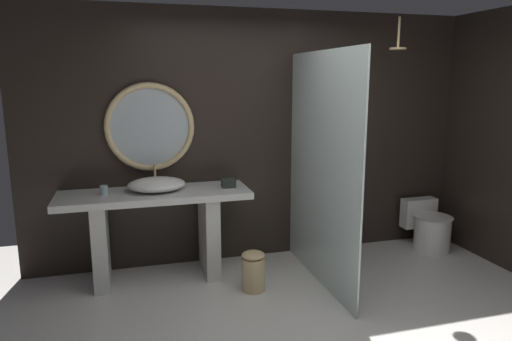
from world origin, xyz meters
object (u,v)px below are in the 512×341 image
at_px(round_wall_mirror, 150,127).
at_px(toilet, 429,228).
at_px(vessel_sink, 157,184).
at_px(tumbler_cup, 104,190).
at_px(tissue_box, 228,183).
at_px(waste_bin, 253,271).
at_px(rain_shower_head, 398,45).

relative_size(round_wall_mirror, toilet, 1.50).
relative_size(vessel_sink, tumbler_cup, 6.18).
xyz_separation_m(tissue_box, waste_bin, (0.12, -0.49, -0.72)).
bearing_deg(tissue_box, toilet, -0.33).
bearing_deg(toilet, round_wall_mirror, 174.22).
bearing_deg(tissue_box, round_wall_mirror, 157.55).
bearing_deg(round_wall_mirror, tumbler_cup, -148.87).
bearing_deg(round_wall_mirror, vessel_sink, -84.62).
bearing_deg(vessel_sink, tumbler_cup, -177.55).
relative_size(vessel_sink, tissue_box, 4.21).
xyz_separation_m(tumbler_cup, rain_shower_head, (2.85, -0.17, 1.33)).
height_order(vessel_sink, round_wall_mirror, round_wall_mirror).
bearing_deg(waste_bin, vessel_sink, 146.27).
distance_m(tumbler_cup, waste_bin, 1.55).
relative_size(tumbler_cup, round_wall_mirror, 0.10).
relative_size(tissue_box, waste_bin, 0.35).
bearing_deg(waste_bin, tissue_box, 103.16).
height_order(tumbler_cup, rain_shower_head, rain_shower_head).
bearing_deg(vessel_sink, round_wall_mirror, 95.38).
bearing_deg(rain_shower_head, waste_bin, -167.87).
bearing_deg(round_wall_mirror, rain_shower_head, -10.51).
relative_size(toilet, waste_bin, 1.55).
bearing_deg(vessel_sink, rain_shower_head, -4.67).
xyz_separation_m(tissue_box, toilet, (2.32, -0.01, -0.66)).
xyz_separation_m(vessel_sink, tumbler_cup, (-0.47, -0.02, -0.02)).
relative_size(tumbler_cup, waste_bin, 0.24).
xyz_separation_m(round_wall_mirror, waste_bin, (0.82, -0.78, -1.26)).
distance_m(tumbler_cup, toilet, 3.54).
xyz_separation_m(vessel_sink, waste_bin, (0.80, -0.53, -0.74)).
height_order(tissue_box, round_wall_mirror, round_wall_mirror).
height_order(tumbler_cup, toilet, tumbler_cup).
bearing_deg(rain_shower_head, tissue_box, 174.83).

